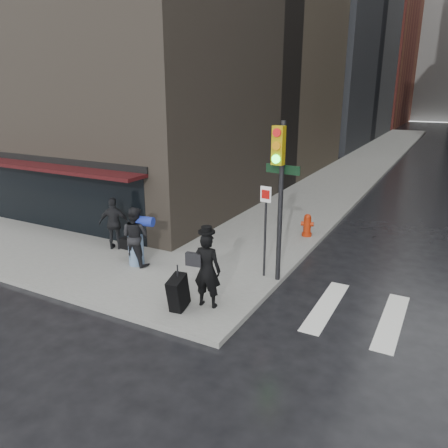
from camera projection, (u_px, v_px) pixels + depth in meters
The scene contains 9 objects.
ground at pixel (190, 293), 11.96m from camera, with size 140.00×140.00×0.00m, color black.
sidewalk_left at pixel (373, 157), 34.64m from camera, with size 4.00×50.00×0.15m, color slate.
bldg_left_far at pixel (335, 35), 66.07m from camera, with size 22.00×20.00×26.00m, color brown.
storefront at pixel (57, 188), 16.16m from camera, with size 8.40×1.11×2.83m.
man_overcoat at pixel (201, 273), 10.64m from camera, with size 1.10×1.18×2.12m.
man_jeans at pixel (135, 236), 13.23m from camera, with size 1.30×0.70×1.83m.
man_greycoat at pixel (114, 224), 14.56m from camera, with size 1.12×0.84×1.77m.
traffic_light at pixel (278, 181), 11.53m from camera, with size 1.10×0.54×4.42m.
fire_hydrant at pixel (307, 226), 15.97m from camera, with size 0.48×0.37×0.84m.
Camera 1 is at (5.94, -9.12, 5.38)m, focal length 35.00 mm.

